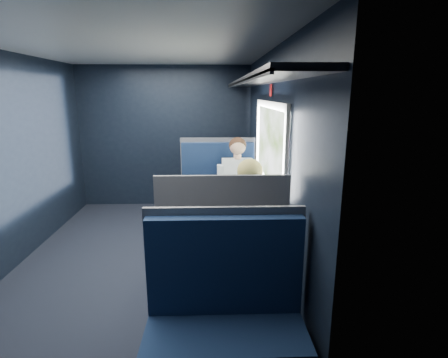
{
  "coord_description": "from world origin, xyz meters",
  "views": [
    {
      "loc": [
        0.78,
        -3.7,
        1.86
      ],
      "look_at": [
        0.9,
        0.0,
        0.95
      ],
      "focal_mm": 28.0,
      "sensor_mm": 36.0,
      "label": 1
    }
  ],
  "objects_px": {
    "seat_bay_near": "(217,201)",
    "seat_bay_far": "(222,261)",
    "woman": "(248,221)",
    "table": "(236,204)",
    "cup": "(256,185)",
    "bottle_small": "(259,182)",
    "man": "(238,183)",
    "seat_row_front": "(217,185)",
    "seat_row_back": "(226,331)",
    "laptop": "(252,189)"
  },
  "relations": [
    {
      "from": "cup",
      "to": "bottle_small",
      "type": "bearing_deg",
      "value": -32.86
    },
    {
      "from": "laptop",
      "to": "seat_row_front",
      "type": "bearing_deg",
      "value": 102.43
    },
    {
      "from": "man",
      "to": "laptop",
      "type": "relative_size",
      "value": 3.95
    },
    {
      "from": "bottle_small",
      "to": "cup",
      "type": "height_order",
      "value": "bottle_small"
    },
    {
      "from": "table",
      "to": "seat_row_front",
      "type": "relative_size",
      "value": 0.86
    },
    {
      "from": "table",
      "to": "cup",
      "type": "height_order",
      "value": "cup"
    },
    {
      "from": "laptop",
      "to": "bottle_small",
      "type": "relative_size",
      "value": 1.72
    },
    {
      "from": "seat_row_front",
      "to": "seat_row_back",
      "type": "height_order",
      "value": "same"
    },
    {
      "from": "seat_bay_far",
      "to": "woman",
      "type": "xyz_separation_m",
      "value": [
        0.25,
        0.17,
        0.31
      ]
    },
    {
      "from": "woman",
      "to": "laptop",
      "type": "xyz_separation_m",
      "value": [
        0.12,
        0.82,
        0.07
      ]
    },
    {
      "from": "seat_row_front",
      "to": "bottle_small",
      "type": "relative_size",
      "value": 5.96
    },
    {
      "from": "man",
      "to": "cup",
      "type": "distance_m",
      "value": 0.41
    },
    {
      "from": "laptop",
      "to": "woman",
      "type": "bearing_deg",
      "value": -98.41
    },
    {
      "from": "seat_bay_far",
      "to": "seat_row_back",
      "type": "distance_m",
      "value": 0.92
    },
    {
      "from": "seat_bay_far",
      "to": "seat_row_front",
      "type": "distance_m",
      "value": 2.67
    },
    {
      "from": "seat_bay_far",
      "to": "seat_row_back",
      "type": "xyz_separation_m",
      "value": [
        0.0,
        -0.92,
        -0.0
      ]
    },
    {
      "from": "seat_bay_far",
      "to": "man",
      "type": "bearing_deg",
      "value": 80.97
    },
    {
      "from": "table",
      "to": "woman",
      "type": "xyz_separation_m",
      "value": [
        0.07,
        -0.71,
        0.06
      ]
    },
    {
      "from": "seat_row_back",
      "to": "laptop",
      "type": "bearing_deg",
      "value": 79.0
    },
    {
      "from": "woman",
      "to": "bottle_small",
      "type": "distance_m",
      "value": 1.06
    },
    {
      "from": "seat_bay_near",
      "to": "seat_bay_far",
      "type": "xyz_separation_m",
      "value": [
        0.01,
        -1.75,
        -0.01
      ]
    },
    {
      "from": "bottle_small",
      "to": "table",
      "type": "bearing_deg",
      "value": -132.89
    },
    {
      "from": "seat_row_back",
      "to": "woman",
      "type": "xyz_separation_m",
      "value": [
        0.25,
        1.09,
        0.32
      ]
    },
    {
      "from": "table",
      "to": "laptop",
      "type": "relative_size",
      "value": 2.99
    },
    {
      "from": "seat_bay_near",
      "to": "seat_row_back",
      "type": "bearing_deg",
      "value": -89.76
    },
    {
      "from": "laptop",
      "to": "bottle_small",
      "type": "bearing_deg",
      "value": 62.35
    },
    {
      "from": "table",
      "to": "laptop",
      "type": "height_order",
      "value": "laptop"
    },
    {
      "from": "woman",
      "to": "seat_row_front",
      "type": "bearing_deg",
      "value": 95.7
    },
    {
      "from": "seat_bay_near",
      "to": "laptop",
      "type": "relative_size",
      "value": 3.77
    },
    {
      "from": "woman",
      "to": "cup",
      "type": "height_order",
      "value": "woman"
    },
    {
      "from": "seat_row_back",
      "to": "bottle_small",
      "type": "height_order",
      "value": "seat_row_back"
    },
    {
      "from": "seat_bay_near",
      "to": "seat_row_front",
      "type": "relative_size",
      "value": 1.09
    },
    {
      "from": "seat_bay_far",
      "to": "table",
      "type": "bearing_deg",
      "value": 78.22
    },
    {
      "from": "seat_bay_near",
      "to": "seat_row_back",
      "type": "xyz_separation_m",
      "value": [
        0.01,
        -2.67,
        -0.01
      ]
    },
    {
      "from": "seat_bay_far",
      "to": "bottle_small",
      "type": "xyz_separation_m",
      "value": [
        0.48,
        1.2,
        0.41
      ]
    },
    {
      "from": "woman",
      "to": "table",
      "type": "bearing_deg",
      "value": 95.45
    },
    {
      "from": "seat_bay_far",
      "to": "bottle_small",
      "type": "height_order",
      "value": "seat_bay_far"
    },
    {
      "from": "table",
      "to": "man",
      "type": "height_order",
      "value": "man"
    },
    {
      "from": "seat_bay_far",
      "to": "seat_row_back",
      "type": "relative_size",
      "value": 1.09
    },
    {
      "from": "seat_bay_far",
      "to": "bottle_small",
      "type": "distance_m",
      "value": 1.35
    },
    {
      "from": "seat_bay_far",
      "to": "man",
      "type": "height_order",
      "value": "man"
    },
    {
      "from": "cup",
      "to": "laptop",
      "type": "bearing_deg",
      "value": -106.85
    },
    {
      "from": "seat_bay_near",
      "to": "seat_bay_far",
      "type": "relative_size",
      "value": 1.0
    },
    {
      "from": "man",
      "to": "seat_row_front",
      "type": "bearing_deg",
      "value": 102.83
    },
    {
      "from": "table",
      "to": "seat_bay_near",
      "type": "height_order",
      "value": "seat_bay_near"
    },
    {
      "from": "seat_row_front",
      "to": "cup",
      "type": "bearing_deg",
      "value": -73.08
    },
    {
      "from": "table",
      "to": "bottle_small",
      "type": "bearing_deg",
      "value": 47.11
    },
    {
      "from": "table",
      "to": "bottle_small",
      "type": "distance_m",
      "value": 0.47
    },
    {
      "from": "bottle_small",
      "to": "woman",
      "type": "bearing_deg",
      "value": -102.62
    },
    {
      "from": "man",
      "to": "seat_bay_far",
      "type": "bearing_deg",
      "value": -99.03
    }
  ]
}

